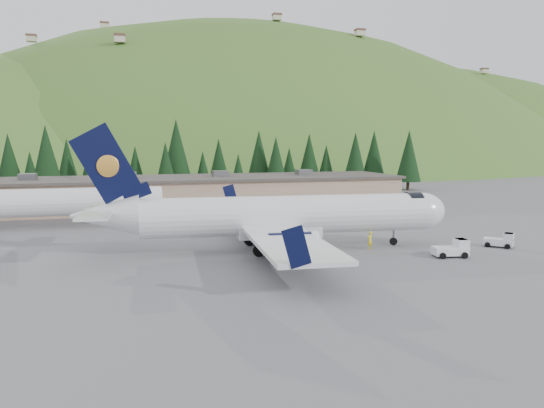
{
  "coord_description": "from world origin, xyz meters",
  "views": [
    {
      "loc": [
        -16.27,
        -50.71,
        10.88
      ],
      "look_at": [
        0.0,
        6.0,
        4.0
      ],
      "focal_mm": 35.0,
      "sensor_mm": 36.0,
      "label": 1
    }
  ],
  "objects_px": {
    "baggage_tug_a": "(453,249)",
    "ramp_worker": "(370,240)",
    "airliner": "(277,217)",
    "baggage_tug_b": "(501,241)",
    "terminal_building": "(191,192)",
    "second_airliner": "(51,202)"
  },
  "relations": [
    {
      "from": "baggage_tug_a",
      "to": "ramp_worker",
      "type": "relative_size",
      "value": 1.9
    },
    {
      "from": "airliner",
      "to": "baggage_tug_a",
      "type": "distance_m",
      "value": 17.28
    },
    {
      "from": "baggage_tug_a",
      "to": "baggage_tug_b",
      "type": "distance_m",
      "value": 8.09
    },
    {
      "from": "airliner",
      "to": "terminal_building",
      "type": "bearing_deg",
      "value": 100.26
    },
    {
      "from": "second_airliner",
      "to": "baggage_tug_b",
      "type": "height_order",
      "value": "second_airliner"
    },
    {
      "from": "terminal_building",
      "to": "baggage_tug_b",
      "type": "bearing_deg",
      "value": -58.17
    },
    {
      "from": "airliner",
      "to": "baggage_tug_a",
      "type": "relative_size",
      "value": 11.09
    },
    {
      "from": "second_airliner",
      "to": "baggage_tug_b",
      "type": "bearing_deg",
      "value": -30.11
    },
    {
      "from": "baggage_tug_b",
      "to": "terminal_building",
      "type": "distance_m",
      "value": 50.71
    },
    {
      "from": "baggage_tug_a",
      "to": "terminal_building",
      "type": "distance_m",
      "value": 49.57
    },
    {
      "from": "airliner",
      "to": "ramp_worker",
      "type": "xyz_separation_m",
      "value": [
        9.23,
        -2.21,
        -2.48
      ]
    },
    {
      "from": "airliner",
      "to": "terminal_building",
      "type": "height_order",
      "value": "airliner"
    },
    {
      "from": "terminal_building",
      "to": "second_airliner",
      "type": "bearing_deg",
      "value": -141.22
    },
    {
      "from": "baggage_tug_a",
      "to": "ramp_worker",
      "type": "height_order",
      "value": "ramp_worker"
    },
    {
      "from": "baggage_tug_a",
      "to": "ramp_worker",
      "type": "xyz_separation_m",
      "value": [
        -5.97,
        5.58,
        0.14
      ]
    },
    {
      "from": "airliner",
      "to": "second_airliner",
      "type": "height_order",
      "value": "airliner"
    },
    {
      "from": "ramp_worker",
      "to": "airliner",
      "type": "bearing_deg",
      "value": -40.77
    },
    {
      "from": "airliner",
      "to": "baggage_tug_a",
      "type": "height_order",
      "value": "airliner"
    },
    {
      "from": "second_airliner",
      "to": "baggage_tug_b",
      "type": "relative_size",
      "value": 8.97
    },
    {
      "from": "baggage_tug_a",
      "to": "baggage_tug_b",
      "type": "relative_size",
      "value": 1.13
    },
    {
      "from": "terminal_building",
      "to": "ramp_worker",
      "type": "xyz_separation_m",
      "value": [
        13.12,
        -40.12,
        -1.71
      ]
    },
    {
      "from": "second_airliner",
      "to": "baggage_tug_a",
      "type": "height_order",
      "value": "second_airliner"
    }
  ]
}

